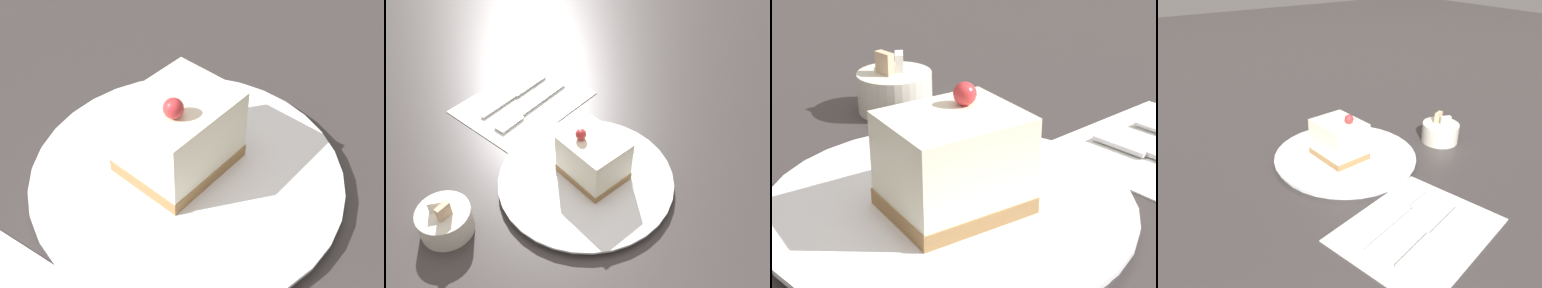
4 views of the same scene
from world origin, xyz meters
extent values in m
plane|color=#383333|center=(0.00, 0.00, 0.00)|extent=(4.00, 4.00, 0.00)
cylinder|color=white|center=(-0.03, 0.00, 0.01)|extent=(0.26, 0.26, 0.01)
cylinder|color=white|center=(-0.03, 0.00, 0.01)|extent=(0.27, 0.27, 0.00)
cube|color=#9E7547|center=(-0.03, -0.01, 0.02)|extent=(0.10, 0.08, 0.01)
cube|color=white|center=(-0.03, -0.01, 0.05)|extent=(0.09, 0.08, 0.06)
sphere|color=red|center=(-0.01, 0.00, 0.09)|extent=(0.02, 0.02, 0.02)
cube|color=silver|center=(0.16, 0.03, 0.01)|extent=(0.03, 0.06, 0.00)
cylinder|color=silver|center=(0.02, 0.21, 0.02)|extent=(0.07, 0.07, 0.04)
cube|color=#D8B28C|center=(0.01, 0.21, 0.05)|extent=(0.01, 0.02, 0.02)
cube|color=white|center=(0.03, 0.21, 0.05)|extent=(0.02, 0.02, 0.02)
camera|label=1|loc=(0.19, 0.23, 0.35)|focal=50.00mm
camera|label=2|loc=(-0.37, 0.27, 0.50)|focal=40.00mm
camera|label=3|loc=(-0.21, -0.36, 0.24)|focal=60.00mm
camera|label=4|loc=(0.49, -0.34, 0.36)|focal=35.00mm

